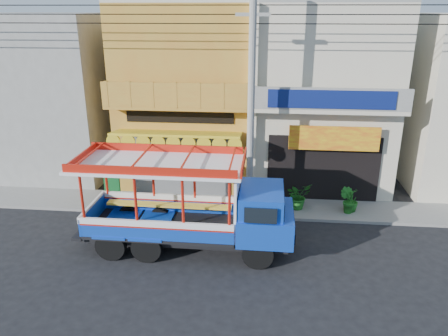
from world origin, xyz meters
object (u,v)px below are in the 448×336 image
(utility_pole, at_px, (256,90))
(potted_plant_b, at_px, (347,200))
(songthaew_truck, at_px, (202,206))
(potted_plant_a, at_px, (298,196))
(green_sign, at_px, (113,190))
(potted_plant_c, at_px, (352,200))

(utility_pole, xyz_separation_m, potted_plant_b, (3.73, 0.45, -4.40))
(songthaew_truck, xyz_separation_m, potted_plant_a, (3.42, 3.38, -0.95))
(green_sign, distance_m, potted_plant_b, 9.69)
(utility_pole, relative_size, potted_plant_b, 27.15)
(utility_pole, distance_m, potted_plant_a, 4.77)
(potted_plant_a, bearing_deg, potted_plant_c, -35.51)
(songthaew_truck, xyz_separation_m, potted_plant_b, (5.34, 3.16, -0.98))
(songthaew_truck, relative_size, potted_plant_c, 7.66)
(potted_plant_b, distance_m, potted_plant_c, 0.26)
(songthaew_truck, xyz_separation_m, green_sign, (-4.35, 3.43, -1.04))
(potted_plant_c, bearing_deg, potted_plant_b, -24.90)
(utility_pole, height_order, potted_plant_a, utility_pole)
(utility_pole, relative_size, songthaew_truck, 3.88)
(utility_pole, height_order, green_sign, utility_pole)
(potted_plant_b, height_order, potted_plant_c, potted_plant_b)
(potted_plant_a, height_order, potted_plant_c, potted_plant_a)
(potted_plant_a, xyz_separation_m, potted_plant_c, (2.12, -0.06, -0.07))
(utility_pole, distance_m, potted_plant_b, 5.78)
(utility_pole, bearing_deg, potted_plant_b, 6.85)
(songthaew_truck, xyz_separation_m, potted_plant_c, (5.53, 3.32, -1.03))
(utility_pole, bearing_deg, potted_plant_c, 8.79)
(potted_plant_b, bearing_deg, potted_plant_c, -112.46)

